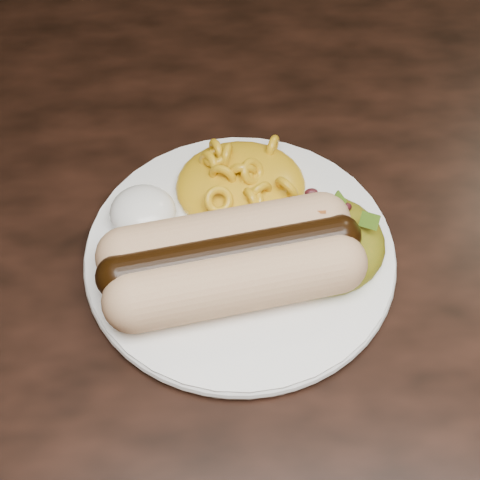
{
  "coord_description": "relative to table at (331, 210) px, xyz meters",
  "views": [
    {
      "loc": [
        -0.1,
        -0.39,
        1.15
      ],
      "look_at": [
        -0.09,
        -0.11,
        0.77
      ],
      "focal_mm": 55.0,
      "sensor_mm": 36.0,
      "label": 1
    }
  ],
  "objects": [
    {
      "name": "floor",
      "position": [
        0.0,
        0.0,
        -0.66
      ],
      "size": [
        4.0,
        4.0,
        0.0
      ],
      "primitive_type": "plane",
      "color": "#4A2C14",
      "rests_on": "ground"
    },
    {
      "name": "table",
      "position": [
        0.0,
        0.0,
        0.0
      ],
      "size": [
        1.6,
        0.9,
        0.75
      ],
      "color": "black",
      "rests_on": "floor"
    },
    {
      "name": "plate",
      "position": [
        -0.09,
        -0.11,
        0.1
      ],
      "size": [
        0.26,
        0.26,
        0.01
      ],
      "primitive_type": "cylinder",
      "rotation": [
        0.0,
        0.0,
        0.34
      ],
      "color": "white",
      "rests_on": "table"
    },
    {
      "name": "hotdog",
      "position": [
        -0.09,
        -0.13,
        0.12
      ],
      "size": [
        0.14,
        0.09,
        0.04
      ],
      "rotation": [
        0.0,
        0.0,
        0.17
      ],
      "color": "#E0BA86",
      "rests_on": "plate"
    },
    {
      "name": "mac_and_cheese",
      "position": [
        -0.08,
        -0.06,
        0.12
      ],
      "size": [
        0.11,
        0.11,
        0.03
      ],
      "primitive_type": "ellipsoid",
      "rotation": [
        0.0,
        0.0,
        0.36
      ],
      "color": "gold",
      "rests_on": "plate"
    },
    {
      "name": "sour_cream",
      "position": [
        -0.15,
        -0.08,
        0.12
      ],
      "size": [
        0.06,
        0.06,
        0.03
      ],
      "primitive_type": "ellipsoid",
      "rotation": [
        0.0,
        0.0,
        0.37
      ],
      "color": "white",
      "rests_on": "plate"
    },
    {
      "name": "taco_salad",
      "position": [
        -0.03,
        -0.11,
        0.12
      ],
      "size": [
        0.08,
        0.08,
        0.04
      ],
      "rotation": [
        0.0,
        0.0,
        0.29
      ],
      "color": "#BB7812",
      "rests_on": "plate"
    },
    {
      "name": "fork",
      "position": [
        -0.11,
        -0.14,
        0.09
      ],
      "size": [
        0.03,
        0.14,
        0.0
      ],
      "primitive_type": "cube",
      "rotation": [
        0.0,
        0.0,
        0.1
      ],
      "color": "white",
      "rests_on": "table"
    }
  ]
}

